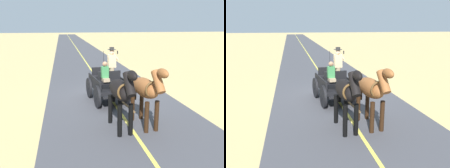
{
  "view_description": "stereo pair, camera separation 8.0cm",
  "coord_description": "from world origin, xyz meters",
  "views": [
    {
      "loc": [
        2.17,
        10.62,
        3.42
      ],
      "look_at": [
        0.25,
        1.81,
        1.1
      ],
      "focal_mm": 36.79,
      "sensor_mm": 36.0,
      "label": 1
    },
    {
      "loc": [
        2.09,
        10.64,
        3.42
      ],
      "look_at": [
        0.25,
        1.81,
        1.1
      ],
      "focal_mm": 36.79,
      "sensor_mm": 36.0,
      "label": 2
    }
  ],
  "objects": [
    {
      "name": "road_surface",
      "position": [
        0.0,
        0.0,
        0.0
      ],
      "size": [
        5.98,
        160.0,
        0.01
      ],
      "primitive_type": "cube",
      "color": "#424247",
      "rests_on": "ground"
    },
    {
      "name": "horse_drawn_carriage",
      "position": [
        0.24,
        0.69,
        0.82
      ],
      "size": [
        1.66,
        4.52,
        2.5
      ],
      "color": "black",
      "rests_on": "ground"
    },
    {
      "name": "horse_off_side",
      "position": [
        0.37,
        3.75,
        1.32
      ],
      "size": [
        0.66,
        2.13,
        2.21
      ],
      "color": "black",
      "rests_on": "ground"
    },
    {
      "name": "horse_near_side",
      "position": [
        -0.52,
        3.66,
        1.32
      ],
      "size": [
        0.76,
        2.15,
        2.21
      ],
      "color": "brown",
      "rests_on": "ground"
    },
    {
      "name": "road_centre_stripe",
      "position": [
        0.0,
        0.0,
        0.01
      ],
      "size": [
        0.12,
        160.0,
        0.0
      ],
      "primitive_type": "cube",
      "color": "#DBCC4C",
      "rests_on": "road_surface"
    },
    {
      "name": "ground_plane",
      "position": [
        0.0,
        0.0,
        0.0
      ],
      "size": [
        200.0,
        200.0,
        0.0
      ],
      "primitive_type": "plane",
      "color": "tan"
    }
  ]
}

